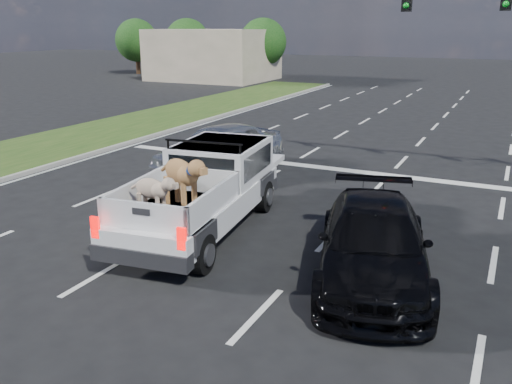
% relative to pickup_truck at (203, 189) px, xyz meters
% --- Properties ---
extents(ground, '(160.00, 160.00, 0.00)m').
position_rel_pickup_truck_xyz_m(ground, '(1.18, -3.14, -1.01)').
color(ground, black).
rests_on(ground, ground).
extents(road_markings, '(17.75, 60.00, 0.01)m').
position_rel_pickup_truck_xyz_m(road_markings, '(1.18, 3.42, -1.01)').
color(road_markings, silver).
rests_on(road_markings, ground).
extents(grass_median_left, '(5.00, 60.00, 0.10)m').
position_rel_pickup_truck_xyz_m(grass_median_left, '(-10.32, 2.86, -0.96)').
color(grass_median_left, '#214214').
rests_on(grass_median_left, ground).
extents(curb_left, '(0.15, 60.00, 0.14)m').
position_rel_pickup_truck_xyz_m(curb_left, '(-7.87, 2.86, -0.94)').
color(curb_left, gray).
rests_on(curb_left, ground).
extents(building_left, '(10.00, 8.00, 4.40)m').
position_rel_pickup_truck_xyz_m(building_left, '(-18.82, 32.86, 1.19)').
color(building_left, '#C4AF95').
rests_on(building_left, ground).
extents(tree_far_a, '(4.20, 4.20, 5.40)m').
position_rel_pickup_truck_xyz_m(tree_far_a, '(-28.82, 34.86, 2.27)').
color(tree_far_a, '#332114').
rests_on(tree_far_a, ground).
extents(tree_far_b, '(4.20, 4.20, 5.40)m').
position_rel_pickup_truck_xyz_m(tree_far_b, '(-22.82, 34.86, 2.27)').
color(tree_far_b, '#332114').
rests_on(tree_far_b, ground).
extents(tree_far_c, '(4.20, 4.20, 5.40)m').
position_rel_pickup_truck_xyz_m(tree_far_c, '(-14.82, 34.86, 2.27)').
color(tree_far_c, '#332114').
rests_on(tree_far_c, ground).
extents(pickup_truck, '(2.76, 5.97, 2.16)m').
position_rel_pickup_truck_xyz_m(pickup_truck, '(0.00, 0.00, 0.00)').
color(pickup_truck, black).
rests_on(pickup_truck, ground).
extents(silver_sedan, '(3.25, 5.21, 1.65)m').
position_rel_pickup_truck_xyz_m(silver_sedan, '(-2.26, 4.72, -0.19)').
color(silver_sedan, silver).
rests_on(silver_sedan, ground).
extents(black_coupe, '(3.28, 5.40, 1.46)m').
position_rel_pickup_truck_xyz_m(black_coupe, '(4.31, -0.87, -0.28)').
color(black_coupe, black).
rests_on(black_coupe, ground).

